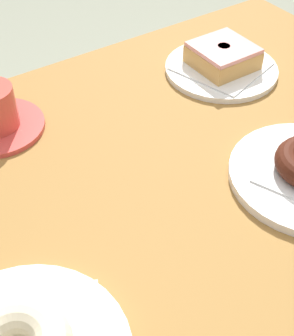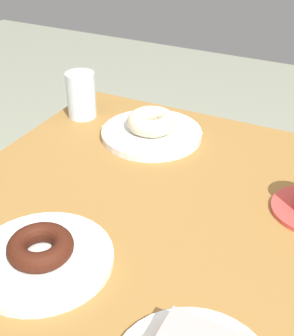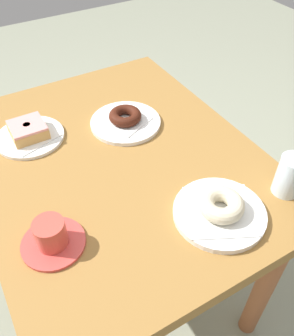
% 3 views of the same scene
% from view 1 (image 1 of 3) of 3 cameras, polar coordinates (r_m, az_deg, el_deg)
% --- Properties ---
extents(table, '(0.96, 0.76, 0.74)m').
position_cam_1_polar(table, '(0.77, 5.40, -7.13)').
color(table, olive).
rests_on(table, ground_plane).
extents(plate_glazed_square, '(0.20, 0.20, 0.01)m').
position_cam_1_polar(plate_glazed_square, '(0.90, 8.81, 11.56)').
color(plate_glazed_square, white).
rests_on(plate_glazed_square, table).
extents(napkin_glazed_square, '(0.17, 0.17, 0.00)m').
position_cam_1_polar(napkin_glazed_square, '(0.89, 8.85, 11.92)').
color(napkin_glazed_square, white).
rests_on(napkin_glazed_square, plate_glazed_square).
extents(donut_glazed_square, '(0.10, 0.10, 0.04)m').
position_cam_1_polar(donut_glazed_square, '(0.88, 9.00, 13.07)').
color(donut_glazed_square, tan).
rests_on(donut_glazed_square, napkin_glazed_square).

